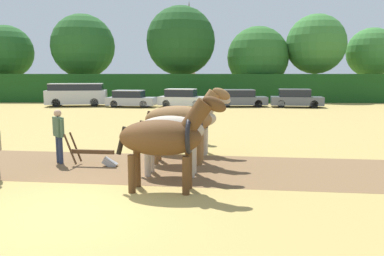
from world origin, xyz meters
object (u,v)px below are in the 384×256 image
Objects in this scene: draft_horse_trail_right at (188,118)px; draft_horse_lead_left at (165,137)px; draft_horse_trail_left at (182,119)px; plow at (96,156)px; farmer_at_plow at (59,132)px; farmer_beside_team at (201,118)px; tree_right at (316,44)px; draft_horse_lead_right at (175,130)px; parked_car_center at (240,98)px; tree_left at (6,52)px; tree_far_right at (372,53)px; church_spire at (189,44)px; parked_car_left at (131,99)px; tree_center_left at (83,46)px; tree_center at (181,41)px; parked_car_center_left at (183,98)px; tree_center_right at (258,57)px; parked_car_center_right at (296,98)px; parked_van at (77,94)px.

draft_horse_lead_left is at bearing -89.97° from draft_horse_trail_right.
draft_horse_trail_left is 2.92m from plow.
farmer_at_plow is 0.99× the size of farmer_beside_team.
tree_right reaches higher than draft_horse_lead_right.
draft_horse_trail_left is 0.64× the size of parked_car_center.
tree_far_right is (41.18, 0.38, -0.10)m from tree_left.
farmer_beside_team is (1.94, -52.88, -7.16)m from church_spire.
parked_car_left is 9.61m from parked_car_center.
draft_horse_trail_left is at bearing -37.33° from farmer_at_plow.
tree_center_left is 0.60× the size of church_spire.
tree_far_right is at bearing 4.45° from tree_center.
parked_car_center_left is at bearing 97.41° from draft_horse_lead_right.
church_spire reaches higher than tree_far_right.
church_spire is (-8.31, 26.30, 3.54)m from tree_center_right.
tree_right is 5.22× the size of farmer_beside_team.
tree_far_right is at bearing -50.09° from church_spire.
tree_center_left is 31.87m from farmer_at_plow.
tree_right is 34.00m from draft_horse_lead_right.
tree_center_left is 5.33× the size of farmer_beside_team.
draft_horse_lead_right is 1.58× the size of plow.
church_spire is 9.02× the size of farmer_at_plow.
tree_right reaches higher than tree_far_right.
tree_center_left is 2.07× the size of parked_car_center_right.
parked_car_center_right is at bearing -18.62° from tree_left.
parked_car_center_right is at bearing 6.94° from parked_car_left.
parked_car_center_right reaches higher than parked_car_left.
tree_center is 3.51× the size of draft_horse_trail_left.
draft_horse_lead_right is at bearing -74.63° from parked_van.
farmer_beside_team reaches higher than parked_car_center_left.
parked_car_center_right is at bearing -10.96° from parked_van.
draft_horse_trail_right is at bearing -123.54° from tree_far_right.
parked_car_center is (14.57, -0.30, -0.32)m from parked_van.
draft_horse_lead_right is 2.95m from draft_horse_trail_right.
parked_car_left is at bearing -142.29° from tree_center_right.
tree_far_right is (6.76, 1.71, -0.79)m from tree_right.
parked_car_center_left is at bearing -172.93° from parked_car_center_right.
parked_car_left is at bearing 110.22° from draft_horse_trail_left.
tree_left is 0.82× the size of tree_center.
tree_right is 11.12m from parked_car_center_right.
parked_car_left is at bearing -167.23° from parked_car_center_left.
parked_car_center_left is (0.40, -35.81, -7.45)m from church_spire.
farmer_at_plow is (-4.10, -1.58, -0.26)m from draft_horse_trail_right.
tree_left reaches higher than farmer_beside_team.
parked_car_left is (6.94, -9.63, -5.20)m from tree_center_left.
tree_right reaches higher than farmer_beside_team.
tree_left is at bearing 128.69° from draft_horse_lead_right.
parked_car_left is at bearing 111.68° from draft_horse_trail_right.
draft_horse_trail_left reaches higher than parked_van.
draft_horse_lead_left reaches higher than farmer_beside_team.
tree_left is at bearing 176.30° from tree_center.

